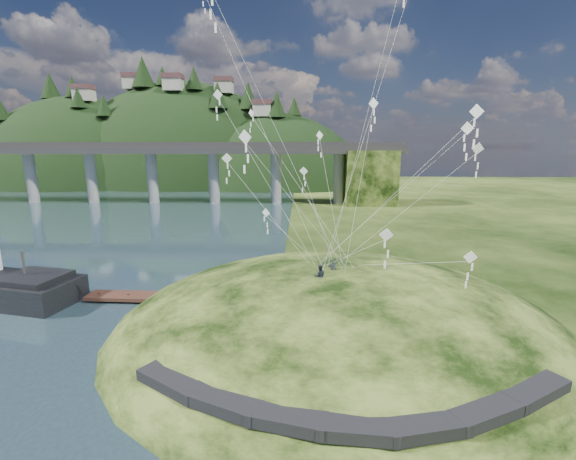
{
  "coord_description": "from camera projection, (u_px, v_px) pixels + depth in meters",
  "views": [
    {
      "loc": [
        5.0,
        -25.6,
        13.84
      ],
      "look_at": [
        4.0,
        6.0,
        7.0
      ],
      "focal_mm": 24.0,
      "sensor_mm": 36.0,
      "label": 1
    }
  ],
  "objects": [
    {
      "name": "footpath",
      "position": [
        352.0,
        405.0,
        17.9
      ],
      "size": [
        22.29,
        5.84,
        0.83
      ],
      "color": "black",
      "rests_on": "ground"
    },
    {
      "name": "wooden_dock",
      "position": [
        159.0,
        297.0,
        35.18
      ],
      "size": [
        13.29,
        2.45,
        0.95
      ],
      "color": "#371E16",
      "rests_on": "ground"
    },
    {
      "name": "grass_hill",
      "position": [
        337.0,
        347.0,
        30.11
      ],
      "size": [
        36.0,
        32.0,
        13.0
      ],
      "color": "black",
      "rests_on": "ground"
    },
    {
      "name": "bridge",
      "position": [
        173.0,
        164.0,
        95.3
      ],
      "size": [
        160.0,
        11.0,
        15.0
      ],
      "color": "#2D2B2B",
      "rests_on": "ground"
    },
    {
      "name": "far_ridge",
      "position": [
        176.0,
        203.0,
        150.36
      ],
      "size": [
        153.0,
        70.0,
        94.5
      ],
      "color": "black",
      "rests_on": "ground"
    },
    {
      "name": "kite_flyers",
      "position": [
        323.0,
        263.0,
        27.26
      ],
      "size": [
        1.75,
        1.94,
        1.68
      ],
      "color": "#252931",
      "rests_on": "ground"
    },
    {
      "name": "kite_swarm",
      "position": [
        331.0,
        119.0,
        25.67
      ],
      "size": [
        20.08,
        15.29,
        21.71
      ],
      "color": "white",
      "rests_on": "ground"
    },
    {
      "name": "ground",
      "position": [
        231.0,
        340.0,
        28.09
      ],
      "size": [
        320.0,
        320.0,
        0.0
      ],
      "primitive_type": "plane",
      "color": "black",
      "rests_on": "ground"
    }
  ]
}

